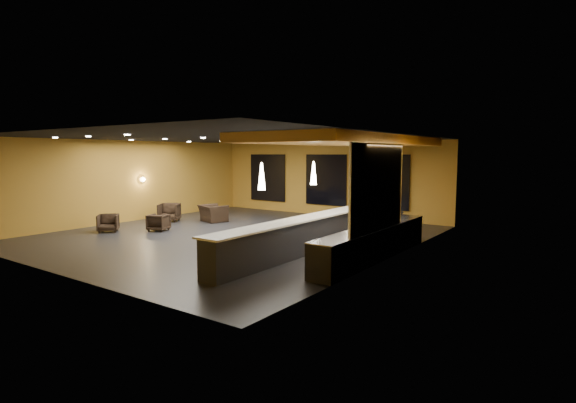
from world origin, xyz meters
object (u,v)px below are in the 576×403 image
Objects in this scene: column at (371,185)px; bar_stool_2 at (263,238)px; bar_stool_0 at (205,255)px; bar_stool_4 at (300,229)px; bar_stool_3 at (285,233)px; bar_stool_1 at (230,248)px; armchair_a at (108,223)px; bar_stool_6 at (338,218)px; bar_counter at (304,236)px; prep_counter at (374,243)px; armchair_b at (159,222)px; armchair_c at (169,212)px; pendant_0 at (262,176)px; staff_b at (391,214)px; pendant_1 at (314,173)px; staff_a at (360,218)px; bar_stool_5 at (318,223)px; staff_c at (388,217)px; pendant_2 at (352,171)px; armchair_d at (213,213)px.

column is 5.88m from bar_stool_2.
bar_stool_4 is (-0.26, 4.52, -0.01)m from bar_stool_0.
bar_stool_3 is (-0.06, 3.45, 0.03)m from bar_stool_0.
bar_stool_1 is 3.54m from bar_stool_4.
bar_stool_0 is (7.33, -2.11, 0.13)m from armchair_a.
bar_stool_6 is at bearing 90.27° from bar_stool_1.
prep_counter is (2.00, 0.50, -0.07)m from bar_counter.
armchair_c reaches higher than armchair_b.
staff_b is at bearing 76.42° from pendant_0.
bar_stool_2 is 4.60m from bar_stool_6.
bar_stool_6 is (-0.80, 3.49, 0.05)m from bar_counter.
armchair_a is 7.34m from bar_stool_2.
pendant_1 is 0.46× the size of staff_a.
armchair_a is 7.93m from bar_stool_5.
pendant_1 is 2.73m from bar_stool_5.
staff_a reaches higher than bar_stool_6.
bar_stool_5 reaches higher than armchair_c.
bar_stool_5 is (-2.23, -0.80, -0.31)m from staff_c.
column is at bearing 115.12° from staff_b.
bar_stool_0 is at bearing -84.68° from bar_stool_1.
bar_stool_2 is 1.11× the size of bar_stool_3.
armchair_a is (-10.01, -1.75, -0.10)m from prep_counter.
bar_stool_2 reaches higher than bar_stool_5.
staff_b reaches higher than bar_stool_1.
prep_counter is 3.38× the size of staff_b.
staff_b is at bearing 112.26° from staff_c.
staff_a reaches higher than bar_stool_0.
pendant_2 reaches higher than bar_stool_0.
bar_stool_6 is at bearing -14.45° from armchair_a.
prep_counter is at bearing -39.78° from staff_a.
pendant_2 is 0.95× the size of armchair_a.
bar_stool_4 is (-0.20, 1.07, -0.03)m from bar_stool_3.
pendant_2 is 2.17m from bar_stool_5.
bar_stool_5 is at bearing 117.07° from pendant_1.
pendant_2 is at bearing 90.00° from bar_counter.
armchair_d is 1.54× the size of bar_stool_0.
column reaches higher than prep_counter.
staff_b reaches higher than bar_stool_6.
bar_stool_5 reaches higher than bar_stool_3.
bar_stool_6 reaches higher than bar_stool_3.
bar_stool_2 is (-0.67, 0.89, -1.81)m from pendant_0.
bar_stool_2 is at bearing -86.34° from bar_stool_3.
prep_counter is at bearing -46.87° from bar_stool_6.
bar_stool_6 is at bearing 162.26° from staff_a.
bar_stool_4 is (-2.94, 0.66, 0.03)m from prep_counter.
armchair_c is at bearing -171.93° from pendant_2.
pendant_1 reaches higher than staff_a.
pendant_0 reaches higher than bar_stool_2.
armchair_c is 7.61m from bar_stool_6.
staff_c reaches higher than armchair_c.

